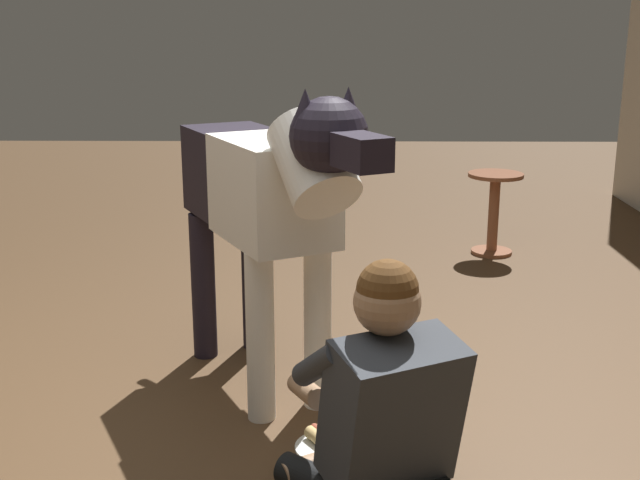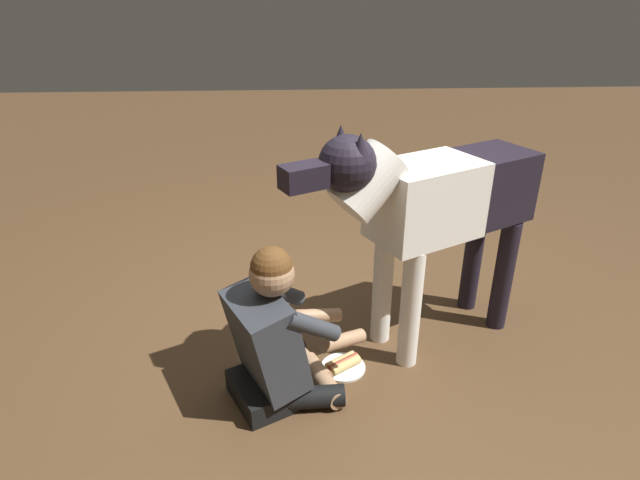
% 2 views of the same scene
% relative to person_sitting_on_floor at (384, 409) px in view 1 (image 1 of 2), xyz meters
% --- Properties ---
extents(ground_plane, '(15.51, 15.51, 0.00)m').
position_rel_person_sitting_on_floor_xyz_m(ground_plane, '(-0.38, -0.59, -0.34)').
color(ground_plane, '#4E3620').
extents(person_sitting_on_floor, '(0.73, 0.63, 0.84)m').
position_rel_person_sitting_on_floor_xyz_m(person_sitting_on_floor, '(0.00, 0.00, 0.00)').
color(person_sitting_on_floor, black).
rests_on(person_sitting_on_floor, ground).
extents(large_dog, '(1.51, 0.87, 1.32)m').
position_rel_person_sitting_on_floor_xyz_m(large_dog, '(-0.83, -0.43, 0.50)').
color(large_dog, white).
rests_on(large_dog, ground).
extents(hot_dog_on_plate, '(0.24, 0.24, 0.06)m').
position_rel_person_sitting_on_floor_xyz_m(hot_dog_on_plate, '(-0.35, -0.18, -0.32)').
color(hot_dog_on_plate, silver).
rests_on(hot_dog_on_plate, ground).
extents(round_side_table, '(0.36, 0.36, 0.55)m').
position_rel_person_sitting_on_floor_xyz_m(round_side_table, '(-2.94, 0.93, -0.02)').
color(round_side_table, brown).
rests_on(round_side_table, ground).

